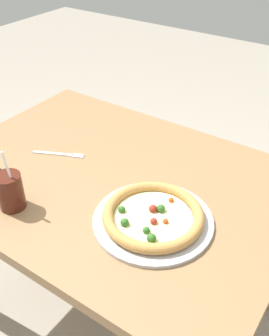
# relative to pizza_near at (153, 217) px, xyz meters

# --- Properties ---
(ground_plane) EXTENTS (8.00, 8.00, 0.00)m
(ground_plane) POSITION_rel_pizza_near_xyz_m (-0.24, 0.12, -0.77)
(ground_plane) COLOR #9E9384
(dining_table) EXTENTS (1.27, 0.92, 0.75)m
(dining_table) POSITION_rel_pizza_near_xyz_m (-0.24, 0.12, -0.13)
(dining_table) COLOR #936D47
(dining_table) RESTS_ON ground
(pizza_near) EXTENTS (0.37, 0.37, 0.05)m
(pizza_near) POSITION_rel_pizza_near_xyz_m (0.00, 0.00, 0.00)
(pizza_near) COLOR #B7B7BC
(pizza_near) RESTS_ON dining_table
(drink_cup_colored) EXTENTS (0.08, 0.08, 0.21)m
(drink_cup_colored) POSITION_rel_pizza_near_xyz_m (-0.41, -0.19, 0.04)
(drink_cup_colored) COLOR #4C1E14
(drink_cup_colored) RESTS_ON dining_table
(fork) EXTENTS (0.19, 0.10, 0.00)m
(fork) POSITION_rel_pizza_near_xyz_m (-0.49, 0.12, -0.02)
(fork) COLOR silver
(fork) RESTS_ON dining_table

